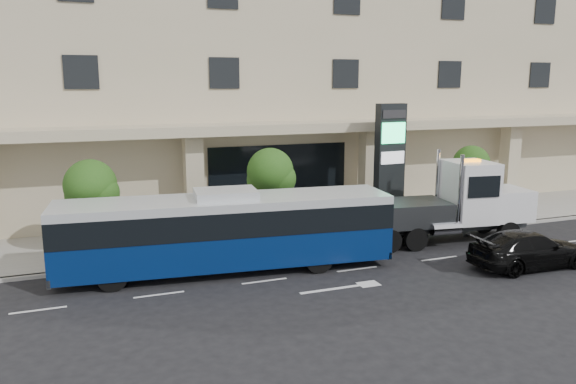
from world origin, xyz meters
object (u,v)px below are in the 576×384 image
(city_bus, at_px, (226,230))
(black_sedan, at_px, (529,249))
(tow_truck, at_px, (452,205))
(signage_pylon, at_px, (390,164))

(city_bus, bearing_deg, black_sedan, -12.45)
(city_bus, bearing_deg, tow_truck, 8.06)
(city_bus, height_order, black_sedan, city_bus)
(tow_truck, xyz_separation_m, black_sedan, (0.64, -4.34, -1.03))
(tow_truck, bearing_deg, black_sedan, -74.23)
(city_bus, distance_m, black_sedan, 12.47)
(tow_truck, distance_m, black_sedan, 4.50)
(city_bus, height_order, signage_pylon, signage_pylon)
(city_bus, height_order, tow_truck, tow_truck)
(black_sedan, relative_size, signage_pylon, 0.83)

